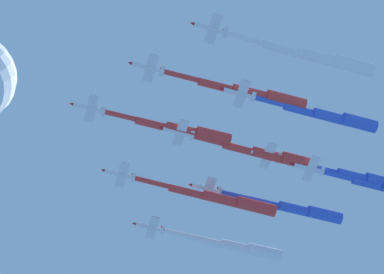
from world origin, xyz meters
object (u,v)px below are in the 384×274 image
(jet_starboard_outer, at_px, (328,116))
(jet_trail_port, at_px, (294,209))
(jet_lead, at_px, (182,129))
(jet_trail_starboard, at_px, (352,176))
(jet_starboard_inner, at_px, (222,199))
(jet_starboard_mid, at_px, (317,57))
(jet_port_outer, at_px, (235,246))
(jet_port_inner, at_px, (251,93))
(jet_port_mid, at_px, (268,154))

(jet_starboard_outer, distance_m, jet_trail_port, 31.58)
(jet_starboard_outer, bearing_deg, jet_trail_port, -71.67)
(jet_lead, xyz_separation_m, jet_trail_starboard, (-46.99, -18.23, -1.69))
(jet_starboard_inner, xyz_separation_m, jet_starboard_mid, (-27.77, 40.40, 0.30))
(jet_port_outer, height_order, jet_starboard_outer, jet_starboard_outer)
(jet_starboard_outer, relative_size, jet_trail_port, 0.95)
(jet_starboard_inner, distance_m, jet_starboard_mid, 49.03)
(jet_port_inner, bearing_deg, jet_trail_port, -105.69)
(jet_starboard_mid, xyz_separation_m, jet_trail_port, (6.73, -48.05, 3.56))
(jet_port_outer, bearing_deg, jet_port_mid, 110.76)
(jet_port_outer, relative_size, jet_trail_starboard, 1.01)
(jet_port_outer, bearing_deg, jet_starboard_mid, 113.26)
(jet_starboard_inner, bearing_deg, jet_starboard_mid, 124.50)
(jet_starboard_inner, height_order, jet_port_outer, jet_port_outer)
(jet_port_inner, height_order, jet_trail_starboard, jet_port_inner)
(jet_starboard_inner, height_order, jet_trail_port, jet_trail_port)
(jet_lead, xyz_separation_m, jet_starboard_outer, (-40.45, 1.12, -1.55))
(jet_trail_starboard, bearing_deg, jet_starboard_mid, 75.44)
(jet_starboard_mid, relative_size, jet_port_outer, 1.08)
(jet_port_outer, bearing_deg, jet_trail_starboard, 149.25)
(jet_starboard_mid, bearing_deg, jet_starboard_outer, -99.99)
(jet_lead, relative_size, jet_port_mid, 1.01)
(jet_port_mid, relative_size, jet_starboard_mid, 0.92)
(jet_port_outer, bearing_deg, jet_starboard_outer, 125.16)
(jet_trail_starboard, bearing_deg, jet_starboard_outer, 71.32)
(jet_port_mid, distance_m, jet_trail_starboard, 25.15)
(jet_lead, bearing_deg, jet_port_outer, -107.52)
(jet_lead, relative_size, jet_port_inner, 0.93)
(jet_port_outer, xyz_separation_m, jet_trail_port, (-18.25, 10.06, 2.35))
(jet_port_inner, bearing_deg, jet_starboard_inner, -71.27)
(jet_starboard_inner, relative_size, jet_trail_port, 1.09)
(jet_lead, relative_size, jet_starboard_inner, 0.90)
(jet_starboard_mid, height_order, jet_port_outer, jet_port_outer)
(jet_lead, bearing_deg, jet_starboard_mid, 152.70)
(jet_trail_port, bearing_deg, jet_starboard_mid, 97.98)
(jet_starboard_mid, height_order, jet_trail_starboard, jet_trail_starboard)
(jet_starboard_outer, xyz_separation_m, jet_trail_port, (9.92, -29.94, 1.64))
(jet_starboard_mid, bearing_deg, jet_port_outer, -66.74)
(jet_port_inner, relative_size, jet_trail_starboard, 1.09)
(jet_lead, distance_m, jet_port_inner, 21.89)
(jet_starboard_inner, height_order, jet_port_mid, jet_port_mid)
(jet_port_mid, distance_m, jet_starboard_outer, 20.03)
(jet_port_mid, bearing_deg, jet_trail_port, -110.11)
(jet_lead, bearing_deg, jet_trail_starboard, -158.80)
(jet_port_inner, distance_m, jet_starboard_outer, 22.23)
(jet_starboard_mid, distance_m, jet_port_outer, 63.27)
(jet_port_inner, bearing_deg, jet_port_outer, -81.10)
(jet_lead, distance_m, jet_starboard_outer, 40.49)
(jet_port_outer, xyz_separation_m, jet_trail_starboard, (-34.71, 20.65, 0.57))
(jet_lead, height_order, jet_starboard_inner, jet_lead)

